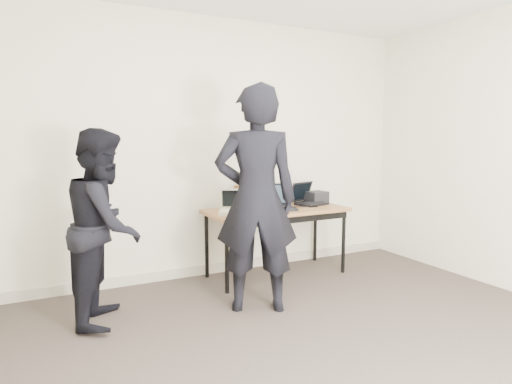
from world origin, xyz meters
TOP-DOWN VIEW (x-y plane):
  - room at (0.00, 0.00)m, footprint 4.60×4.60m
  - desk at (0.48, 1.86)m, footprint 1.51×0.67m
  - laptop_beige at (-0.04, 1.82)m, footprint 0.39×0.38m
  - laptop_center at (0.49, 1.86)m, footprint 0.42×0.41m
  - laptop_right at (0.95, 2.00)m, footprint 0.42×0.41m
  - leather_satchel at (0.30, 2.09)m, footprint 0.38×0.22m
  - tissue at (0.33, 2.10)m, footprint 0.14×0.10m
  - equipment_box at (1.11, 2.06)m, footprint 0.25×0.22m
  - power_brick at (0.26, 1.70)m, footprint 0.07×0.05m
  - cables at (0.55, 1.86)m, footprint 0.81×0.42m
  - person_typist at (-0.13, 1.15)m, footprint 0.82×0.69m
  - person_observer at (-1.30, 1.50)m, footprint 0.79×0.89m
  - baseboard at (0.00, 2.23)m, footprint 4.50×0.03m

SIDE VIEW (x-z plane):
  - baseboard at x=0.00m, z-range 0.00..0.10m
  - desk at x=0.48m, z-range 0.30..1.02m
  - cables at x=0.55m, z-range 0.72..0.73m
  - power_brick at x=0.26m, z-range 0.72..0.75m
  - laptop_beige at x=-0.04m, z-range 0.65..0.89m
  - person_observer at x=-1.30m, z-range 0.00..1.54m
  - laptop_right at x=0.95m, z-range 0.65..0.90m
  - laptop_center at x=0.49m, z-range 0.65..0.91m
  - equipment_box at x=1.11m, z-range 0.72..0.85m
  - leather_satchel at x=0.30m, z-range 0.72..0.97m
  - person_typist at x=-0.13m, z-range 0.00..1.90m
  - tissue at x=0.33m, z-range 0.97..1.04m
  - room at x=0.00m, z-range -0.05..2.75m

